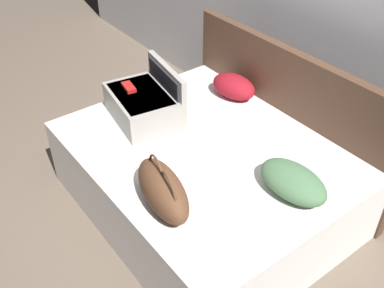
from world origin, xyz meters
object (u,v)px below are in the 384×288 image
at_px(duffel_bag, 163,189).
at_px(pillow_center_head, 234,86).
at_px(pillow_near_headboard, 293,181).
at_px(hard_case_large, 144,103).
at_px(bed, 204,179).

relative_size(duffel_bag, pillow_center_head, 1.54).
bearing_deg(pillow_near_headboard, duffel_bag, -118.89).
height_order(duffel_bag, pillow_near_headboard, duffel_bag).
relative_size(hard_case_large, pillow_center_head, 1.66).
distance_m(bed, pillow_near_headboard, 0.80).
bearing_deg(pillow_center_head, bed, -56.53).
xyz_separation_m(pillow_near_headboard, pillow_center_head, (-1.11, 0.48, 0.01)).
distance_m(bed, pillow_center_head, 0.86).
xyz_separation_m(duffel_bag, pillow_near_headboard, (0.40, 0.72, -0.04)).
height_order(bed, duffel_bag, duffel_bag).
height_order(hard_case_large, duffel_bag, hard_case_large).
bearing_deg(pillow_near_headboard, pillow_center_head, 156.76).
height_order(bed, hard_case_large, hard_case_large).
xyz_separation_m(bed, duffel_bag, (0.28, -0.56, 0.42)).
distance_m(pillow_near_headboard, pillow_center_head, 1.21).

